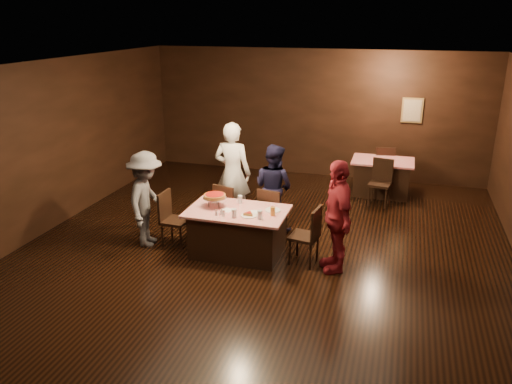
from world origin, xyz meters
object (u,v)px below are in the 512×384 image
Objects in this scene: chair_back_far at (383,166)px; diner_navy_hoodie at (274,187)px; glass_front_left at (234,213)px; glass_amber at (273,211)px; chair_far_right at (273,213)px; glass_front_right at (260,215)px; main_table at (238,232)px; chair_back_near at (380,183)px; chair_end_left at (175,220)px; diner_grey_knit at (146,199)px; diner_white_jacket at (233,173)px; pizza_stand at (215,196)px; back_table at (382,177)px; chair_end_right at (304,235)px; glass_back at (240,200)px; diner_red_shirt at (337,216)px; plate_empty at (273,210)px; chair_far_left at (230,208)px.

diner_navy_hoodie is (-1.79, -3.07, 0.32)m from chair_back_far.
glass_front_left and glass_amber have the same top height.
chair_far_right is 6.79× the size of glass_front_right.
chair_back_near reaches higher than main_table.
chair_end_left is 0.59m from diner_grey_knit.
chair_far_right is 0.50× the size of diner_white_jacket.
glass_amber is at bearing 62.35° from chair_back_far.
diner_navy_hoodie is at bearing 96.42° from glass_front_right.
chair_end_left is 0.85m from pizza_stand.
glass_front_left is 1.00× the size of glass_front_right.
chair_end_right reaches higher than back_table.
glass_amber reaches higher than main_table.
glass_back is at bearing 92.29° from diner_navy_hoodie.
diner_grey_knit is (-1.98, -0.82, 0.34)m from chair_far_right.
back_table is 0.80× the size of diner_grey_knit.
chair_far_right and chair_end_left have the same top height.
main_table is 1.68× the size of chair_back_near.
glass_amber reaches higher than back_table.
diner_navy_hoodie is at bearing 51.01° from chair_back_far.
glass_front_right is at bearing -103.62° from diner_red_shirt.
glass_front_left is (1.63, -0.23, 0.02)m from diner_grey_knit.
plate_empty is 0.62m from glass_back.
glass_amber is at bearing -28.30° from glass_back.
glass_front_left is at bearing -138.01° from plate_empty.
chair_end_left is 2.73m from diner_red_shirt.
glass_back is at bearing 99.46° from main_table.
back_table is at bearing -136.08° from diner_white_jacket.
chair_back_far is 3.80× the size of plate_empty.
chair_far_left is 1.00× the size of chair_back_far.
back_table is 3.57m from diner_white_jacket.
chair_far_right is 0.58× the size of diner_grey_knit.
plate_empty is at bearing -124.37° from diner_red_shirt.
chair_back_near is at bearing 63.13° from glass_front_right.
diner_grey_knit reaches higher than glass_back.
chair_far_left is 1.47m from diner_grey_knit.
back_table is 1.37× the size of chair_back_far.
glass_amber is at bearing 131.46° from diner_white_jacket.
chair_back_far is (0.98, 4.27, 0.00)m from chair_end_right.
main_table is at bearing 99.46° from glass_front_left.
diner_grey_knit reaches higher than glass_front_right.
chair_end_right is at bearing 0.00° from main_table.
plate_empty is at bearing -113.51° from back_table.
diner_navy_hoodie is at bearing 69.31° from glass_back.
diner_grey_knit is at bearing -179.41° from glass_amber.
glass_back is (1.53, 0.37, 0.02)m from diner_grey_knit.
chair_end_right is at bearing 5.71° from glass_amber.
diner_red_shirt is 1.07m from plate_empty.
chair_end_right is 6.79× the size of glass_front_left.
diner_navy_hoodie is at bearing 104.10° from glass_amber.
diner_white_jacket reaches higher than glass_front_right.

